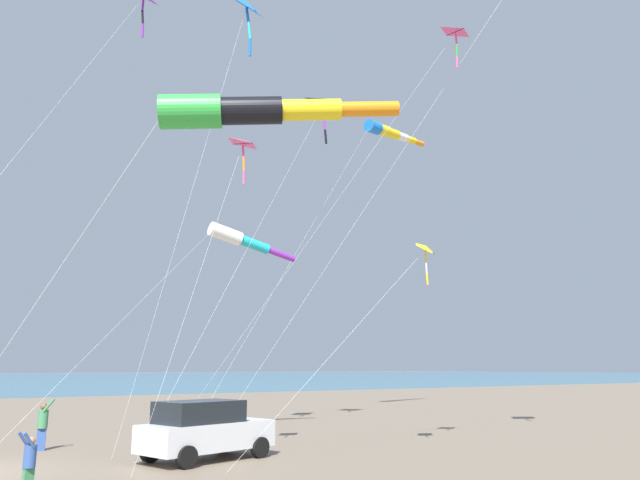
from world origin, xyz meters
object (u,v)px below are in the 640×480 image
(cooler_box, at_px, (178,443))
(kite_delta_white_trailing, at_px, (324,102))
(kite_delta_small_distant, at_px, (425,250))
(kite_windsock_checkered_midright, at_px, (241,240))
(parked_car, at_px, (205,429))
(kite_delta_teal_far_right, at_px, (453,35))
(person_bystander_far, at_px, (43,422))
(kite_delta_long_streamer_left, at_px, (248,7))
(kite_windsock_green_low_center, at_px, (389,133))
(person_child_grey_jacket, at_px, (29,460))
(kite_delta_black_fish_shape, at_px, (243,145))
(kite_windsock_yellow_midlevel, at_px, (246,111))

(cooler_box, height_order, kite_delta_white_trailing, kite_delta_white_trailing)
(kite_delta_small_distant, bearing_deg, kite_windsock_checkered_midright, 17.44)
(parked_car, height_order, kite_delta_small_distant, kite_delta_small_distant)
(parked_car, bearing_deg, kite_delta_teal_far_right, -134.53)
(person_bystander_far, relative_size, kite_delta_long_streamer_left, 0.10)
(cooler_box, bearing_deg, kite_delta_small_distant, -131.14)
(kite_delta_white_trailing, xyz_separation_m, kite_windsock_green_low_center, (5.95, -9.18, 2.33))
(parked_car, xyz_separation_m, person_child_grey_jacket, (-2.83, 5.49, -0.17))
(kite_delta_long_streamer_left, height_order, kite_delta_white_trailing, kite_delta_long_streamer_left)
(kite_delta_white_trailing, height_order, kite_windsock_green_low_center, kite_windsock_green_low_center)
(parked_car, height_order, kite_windsock_green_low_center, kite_windsock_green_low_center)
(person_bystander_far, bearing_deg, kite_delta_small_distant, -126.65)
(kite_delta_small_distant, xyz_separation_m, kite_delta_black_fish_shape, (1.31, 6.74, 3.07))
(kite_windsock_yellow_midlevel, bearing_deg, kite_delta_teal_far_right, -61.31)
(person_bystander_far, height_order, kite_delta_small_distant, kite_delta_small_distant)
(kite_delta_small_distant, height_order, kite_delta_black_fish_shape, kite_delta_black_fish_shape)
(kite_delta_small_distant, xyz_separation_m, kite_delta_teal_far_right, (-2.93, 1.10, 6.74))
(kite_windsock_yellow_midlevel, distance_m, kite_windsock_green_low_center, 33.51)
(cooler_box, relative_size, kite_windsock_green_low_center, 0.03)
(kite_delta_white_trailing, relative_size, kite_windsock_checkered_midright, 1.20)
(parked_car, bearing_deg, kite_delta_long_streamer_left, -41.44)
(person_child_grey_jacket, xyz_separation_m, person_bystander_far, (8.13, -1.49, 0.20))
(kite_windsock_yellow_midlevel, distance_m, kite_delta_white_trailing, 22.95)
(kite_windsock_yellow_midlevel, bearing_deg, kite_delta_long_streamer_left, -24.96)
(person_bystander_far, xyz_separation_m, kite_windsock_green_low_center, (6.05, -21.27, 17.63))
(kite_delta_small_distant, relative_size, kite_delta_teal_far_right, 0.56)
(parked_car, distance_m, person_child_grey_jacket, 6.18)
(kite_delta_black_fish_shape, height_order, kite_delta_teal_far_right, kite_delta_teal_far_right)
(kite_windsock_checkered_midright, bearing_deg, kite_windsock_yellow_midlevel, 155.08)
(kite_windsock_checkered_midright, bearing_deg, person_child_grey_jacket, 134.13)
(kite_delta_small_distant, relative_size, kite_delta_black_fish_shape, 0.76)
(cooler_box, bearing_deg, kite_delta_white_trailing, -73.27)
(kite_delta_small_distant, distance_m, kite_delta_white_trailing, 12.45)
(kite_windsock_yellow_midlevel, xyz_separation_m, kite_delta_long_streamer_left, (14.04, -6.53, 11.64))
(person_bystander_far, height_order, kite_windsock_yellow_midlevel, kite_windsock_yellow_midlevel)
(kite_windsock_yellow_midlevel, bearing_deg, kite_delta_small_distant, -52.99)
(kite_delta_teal_far_right, bearing_deg, kite_delta_small_distant, -20.66)
(parked_car, height_order, person_child_grey_jacket, parked_car)
(kite_delta_long_streamer_left, xyz_separation_m, kite_delta_white_trailing, (2.77, -5.76, -1.98))
(person_bystander_far, bearing_deg, cooler_box, -118.15)
(kite_delta_small_distant, bearing_deg, cooler_box, 48.86)
(kite_delta_small_distant, bearing_deg, kite_windsock_yellow_midlevel, 127.01)
(kite_windsock_yellow_midlevel, xyz_separation_m, kite_windsock_green_low_center, (22.76, -21.47, 11.99))
(cooler_box, distance_m, kite_delta_white_trailing, 18.04)
(person_child_grey_jacket, height_order, kite_windsock_green_low_center, kite_windsock_green_low_center)
(kite_windsock_checkered_midright, bearing_deg, kite_delta_teal_far_right, -171.48)
(kite_delta_white_trailing, bearing_deg, cooler_box, 106.73)
(kite_delta_small_distant, bearing_deg, kite_delta_teal_far_right, 159.34)
(kite_windsock_yellow_midlevel, distance_m, kite_delta_long_streamer_left, 19.37)
(person_child_grey_jacket, height_order, kite_delta_white_trailing, kite_delta_white_trailing)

